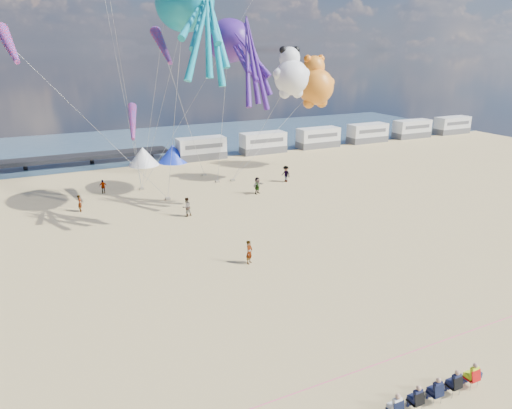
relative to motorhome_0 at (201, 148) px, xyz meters
name	(u,v)px	position (x,y,z in m)	size (l,w,h in m)	color
ground	(330,310)	(-6.00, -40.00, -1.50)	(120.00, 120.00, 0.00)	#DABE7D
water	(136,144)	(-6.00, 15.00, -1.48)	(120.00, 120.00, 0.00)	#334D62
motorhome_0	(201,148)	(0.00, 0.00, 0.00)	(6.60, 2.50, 3.00)	silver
motorhome_1	(263,143)	(9.50, 0.00, 0.00)	(6.60, 2.50, 3.00)	silver
motorhome_2	(318,138)	(19.00, 0.00, 0.00)	(6.60, 2.50, 3.00)	silver
motorhome_3	(367,133)	(28.50, 0.00, 0.00)	(6.60, 2.50, 3.00)	silver
motorhome_4	(412,129)	(38.00, 0.00, 0.00)	(6.60, 2.50, 3.00)	silver
motorhome_5	(452,125)	(47.50, 0.00, 0.00)	(6.60, 2.50, 3.00)	silver
tent_white	(143,156)	(-8.00, 0.00, -0.30)	(4.00, 4.00, 2.40)	white
tent_blue	(173,153)	(-4.00, 0.00, -0.30)	(4.00, 4.00, 2.40)	#1933CC
spectator_row	(435,389)	(-6.13, -47.97, -0.85)	(6.10, 0.90, 1.30)	black
cooler_navy	(477,375)	(-3.18, -47.72, -1.35)	(0.38, 0.28, 0.30)	#151F44
rope_line	(388,360)	(-6.00, -45.00, -1.48)	(0.03, 0.03, 34.00)	#F2338C
standing_person	(249,252)	(-7.65, -32.38, -0.64)	(0.63, 0.41, 1.73)	tan
beachgoer_1	(187,207)	(-8.72, -21.15, -0.62)	(0.86, 0.56, 1.77)	#7F6659
beachgoer_2	(286,174)	(4.94, -15.02, -0.57)	(0.91, 0.71, 1.87)	#7F6659
beachgoer_3	(103,187)	(-14.54, -10.67, -0.76)	(0.96, 0.55, 1.48)	#7F6659
beachgoer_4	(257,186)	(0.03, -17.74, -0.61)	(1.04, 0.43, 1.78)	#7F6659
beachgoer_5	(80,203)	(-17.30, -15.62, -0.70)	(1.48, 0.47, 1.60)	#7F6659
sandbag_a	(168,199)	(-9.02, -15.68, -1.39)	(0.50, 0.35, 0.22)	gray
sandbag_b	(218,181)	(-2.19, -11.86, -1.39)	(0.50, 0.35, 0.22)	gray
sandbag_c	(233,180)	(-0.46, -12.16, -1.39)	(0.50, 0.35, 0.22)	gray
sandbag_d	(204,175)	(-2.63, -8.51, -1.39)	(0.50, 0.35, 0.22)	gray
sandbag_e	(142,189)	(-10.67, -11.14, -1.39)	(0.50, 0.35, 0.22)	gray
kite_octopus_teal	(184,3)	(-7.49, -19.33, 16.55)	(4.18, 9.75, 11.14)	#1090AA
kite_octopus_purple	(229,41)	(-2.35, -16.42, 13.66)	(3.88, 9.06, 10.35)	#461E82
kite_panda	(291,77)	(5.50, -14.82, 10.03)	(4.53, 4.26, 6.39)	white
kite_teddy_orange	(316,87)	(11.50, -10.39, 8.56)	(5.28, 4.97, 7.45)	orange
windsock_left	(9,44)	(-20.98, -17.83, 13.23)	(1.10, 7.00, 7.00)	red
windsock_mid	(162,46)	(-9.01, -17.26, 13.14)	(1.00, 6.34, 6.34)	red
windsock_right	(133,122)	(-11.55, -14.00, 6.24)	(0.90, 5.26, 5.26)	red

